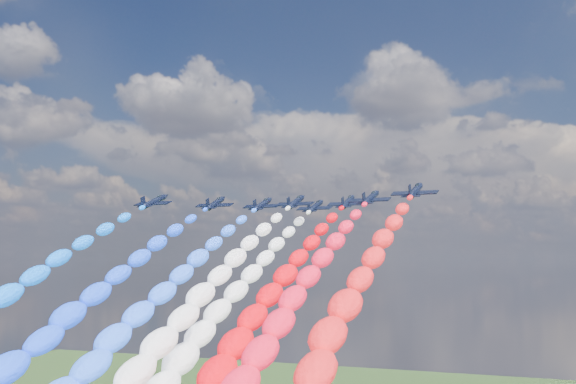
% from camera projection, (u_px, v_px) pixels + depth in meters
% --- Properties ---
extents(jet_0, '(9.95, 13.30, 7.00)m').
position_uv_depth(jet_0, '(154.00, 202.00, 172.37)').
color(jet_0, black).
extents(jet_1, '(10.39, 13.61, 7.00)m').
position_uv_depth(jet_1, '(215.00, 203.00, 177.92)').
color(jet_1, black).
extents(trail_1, '(6.05, 98.02, 51.44)m').
position_uv_depth(trail_1, '(83.00, 316.00, 128.45)').
color(trail_1, blue).
extents(jet_2, '(9.57, 13.03, 7.00)m').
position_uv_depth(jet_2, '(262.00, 204.00, 181.23)').
color(jet_2, black).
extents(trail_2, '(6.05, 98.02, 51.44)m').
position_uv_depth(trail_2, '(151.00, 315.00, 131.76)').
color(trail_2, '#275FFF').
extents(jet_3, '(9.59, 13.04, 7.00)m').
position_uv_depth(jet_3, '(296.00, 202.00, 173.95)').
color(jet_3, black).
extents(trail_3, '(6.05, 98.02, 51.44)m').
position_uv_depth(trail_3, '(190.00, 318.00, 124.49)').
color(trail_3, white).
extents(jet_4, '(9.82, 13.21, 7.00)m').
position_uv_depth(jet_4, '(315.00, 207.00, 188.42)').
color(jet_4, black).
extents(trail_4, '(6.05, 98.02, 51.44)m').
position_uv_depth(trail_4, '(228.00, 312.00, 138.96)').
color(trail_4, white).
extents(jet_5, '(10.05, 13.37, 7.00)m').
position_uv_depth(jet_5, '(348.00, 202.00, 173.62)').
color(jet_5, black).
extents(trail_5, '(6.05, 98.02, 51.44)m').
position_uv_depth(trail_5, '(263.00, 318.00, 124.15)').
color(trail_5, red).
extents(jet_6, '(10.32, 13.56, 7.00)m').
position_uv_depth(jet_6, '(370.00, 198.00, 162.25)').
color(jet_6, black).
extents(trail_6, '(6.05, 98.02, 51.44)m').
position_uv_depth(trail_6, '(287.00, 324.00, 112.79)').
color(trail_6, '#FC1232').
extents(jet_7, '(9.85, 13.23, 7.00)m').
position_uv_depth(jet_7, '(415.00, 191.00, 145.21)').
color(jet_7, black).
extents(trail_7, '(6.05, 98.02, 51.44)m').
position_uv_depth(trail_7, '(340.00, 335.00, 95.75)').
color(trail_7, red).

